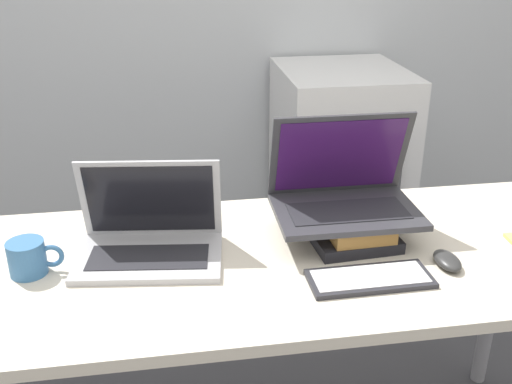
{
  "coord_description": "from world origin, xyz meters",
  "views": [
    {
      "loc": [
        -0.27,
        -0.95,
        1.53
      ],
      "look_at": [
        -0.07,
        0.35,
        0.94
      ],
      "focal_mm": 42.0,
      "sensor_mm": 36.0,
      "label": 1
    }
  ],
  "objects_px": {
    "laptop_left": "(150,238)",
    "mouse": "(447,260)",
    "mini_fridge": "(337,177)",
    "mug": "(28,258)",
    "wireless_keyboard": "(370,278)",
    "book_stack": "(350,226)",
    "laptop_on_books": "(344,192)"
  },
  "relations": [
    {
      "from": "laptop_on_books",
      "to": "mini_fridge",
      "type": "bearing_deg",
      "value": 73.71
    },
    {
      "from": "laptop_on_books",
      "to": "mouse",
      "type": "distance_m",
      "value": 0.31
    },
    {
      "from": "wireless_keyboard",
      "to": "mug",
      "type": "xyz_separation_m",
      "value": [
        -0.8,
        0.16,
        0.04
      ]
    },
    {
      "from": "mini_fridge",
      "to": "laptop_left",
      "type": "bearing_deg",
      "value": -127.67
    },
    {
      "from": "book_stack",
      "to": "mini_fridge",
      "type": "xyz_separation_m",
      "value": [
        0.28,
        1.04,
        -0.3
      ]
    },
    {
      "from": "wireless_keyboard",
      "to": "mug",
      "type": "height_order",
      "value": "mug"
    },
    {
      "from": "laptop_left",
      "to": "mini_fridge",
      "type": "distance_m",
      "value": 1.36
    },
    {
      "from": "laptop_left",
      "to": "mini_fridge",
      "type": "xyz_separation_m",
      "value": [
        0.81,
        1.05,
        -0.32
      ]
    },
    {
      "from": "book_stack",
      "to": "mouse",
      "type": "bearing_deg",
      "value": -42.79
    },
    {
      "from": "laptop_left",
      "to": "wireless_keyboard",
      "type": "bearing_deg",
      "value": -22.08
    },
    {
      "from": "book_stack",
      "to": "mouse",
      "type": "relative_size",
      "value": 2.51
    },
    {
      "from": "wireless_keyboard",
      "to": "laptop_on_books",
      "type": "bearing_deg",
      "value": 89.4
    },
    {
      "from": "laptop_left",
      "to": "mouse",
      "type": "xyz_separation_m",
      "value": [
        0.72,
        -0.17,
        -0.03
      ]
    },
    {
      "from": "wireless_keyboard",
      "to": "mini_fridge",
      "type": "distance_m",
      "value": 1.32
    },
    {
      "from": "mouse",
      "to": "mug",
      "type": "bearing_deg",
      "value": 172.96
    },
    {
      "from": "laptop_left",
      "to": "mug",
      "type": "distance_m",
      "value": 0.29
    },
    {
      "from": "book_stack",
      "to": "mini_fridge",
      "type": "bearing_deg",
      "value": 74.84
    },
    {
      "from": "laptop_left",
      "to": "mug",
      "type": "bearing_deg",
      "value": -171.07
    },
    {
      "from": "laptop_left",
      "to": "laptop_on_books",
      "type": "relative_size",
      "value": 1.02
    },
    {
      "from": "laptop_left",
      "to": "mouse",
      "type": "height_order",
      "value": "laptop_left"
    },
    {
      "from": "mouse",
      "to": "mini_fridge",
      "type": "relative_size",
      "value": 0.1
    },
    {
      "from": "book_stack",
      "to": "wireless_keyboard",
      "type": "height_order",
      "value": "book_stack"
    },
    {
      "from": "mug",
      "to": "wireless_keyboard",
      "type": "bearing_deg",
      "value": -11.49
    },
    {
      "from": "laptop_on_books",
      "to": "mini_fridge",
      "type": "distance_m",
      "value": 1.12
    },
    {
      "from": "laptop_left",
      "to": "book_stack",
      "type": "xyz_separation_m",
      "value": [
        0.53,
        0.01,
        -0.02
      ]
    },
    {
      "from": "book_stack",
      "to": "mini_fridge",
      "type": "distance_m",
      "value": 1.11
    },
    {
      "from": "book_stack",
      "to": "laptop_on_books",
      "type": "distance_m",
      "value": 0.09
    },
    {
      "from": "wireless_keyboard",
      "to": "mini_fridge",
      "type": "bearing_deg",
      "value": 76.65
    },
    {
      "from": "book_stack",
      "to": "laptop_on_books",
      "type": "bearing_deg",
      "value": 117.38
    },
    {
      "from": "mug",
      "to": "laptop_on_books",
      "type": "bearing_deg",
      "value": 5.89
    },
    {
      "from": "mug",
      "to": "mini_fridge",
      "type": "bearing_deg",
      "value": 44.91
    },
    {
      "from": "mini_fridge",
      "to": "mug",
      "type": "bearing_deg",
      "value": -135.09
    }
  ]
}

